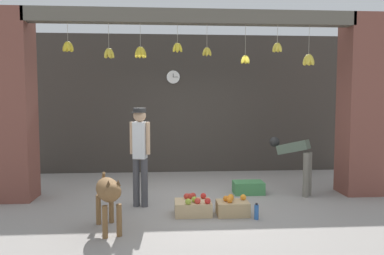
{
  "coord_description": "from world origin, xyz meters",
  "views": [
    {
      "loc": [
        -0.48,
        -6.37,
        1.78
      ],
      "look_at": [
        0.0,
        0.39,
        1.25
      ],
      "focal_mm": 35.0,
      "sensor_mm": 36.0,
      "label": 1
    }
  ],
  "objects": [
    {
      "name": "shopkeeper",
      "position": [
        -0.9,
        -0.28,
        0.95
      ],
      "size": [
        0.33,
        0.28,
        1.62
      ],
      "rotation": [
        0.0,
        0.0,
        2.88
      ],
      "color": "#424247",
      "rests_on": "ground_plane"
    },
    {
      "name": "dog",
      "position": [
        -1.24,
        -1.42,
        0.53
      ],
      "size": [
        0.52,
        1.06,
        0.77
      ],
      "rotation": [
        0.0,
        0.0,
        -1.26
      ],
      "color": "brown",
      "rests_on": "ground_plane"
    },
    {
      "name": "shop_pillar_left",
      "position": [
        -3.13,
        0.3,
        1.64
      ],
      "size": [
        0.7,
        0.6,
        3.28
      ],
      "primitive_type": "cube",
      "color": "brown",
      "rests_on": "ground_plane"
    },
    {
      "name": "wall_clock",
      "position": [
        -0.29,
        2.56,
        2.28
      ],
      "size": [
        0.33,
        0.03,
        0.33
      ],
      "color": "black"
    },
    {
      "name": "fruit_crate_apples",
      "position": [
        -0.06,
        -0.77,
        0.12
      ],
      "size": [
        0.55,
        0.43,
        0.29
      ],
      "color": "tan",
      "rests_on": "ground_plane"
    },
    {
      "name": "shop_pillar_right",
      "position": [
        3.13,
        0.3,
        1.64
      ],
      "size": [
        0.7,
        0.6,
        3.28
      ],
      "primitive_type": "cube",
      "color": "brown",
      "rests_on": "ground_plane"
    },
    {
      "name": "fruit_crate_oranges",
      "position": [
        0.53,
        -0.85,
        0.12
      ],
      "size": [
        0.48,
        0.34,
        0.3
      ],
      "color": "tan",
      "rests_on": "ground_plane"
    },
    {
      "name": "produce_box_green",
      "position": [
        1.06,
        0.41,
        0.11
      ],
      "size": [
        0.56,
        0.37,
        0.23
      ],
      "primitive_type": "cube",
      "color": "#42844C",
      "rests_on": "ground_plane"
    },
    {
      "name": "water_bottle",
      "position": [
        0.85,
        -1.07,
        0.11
      ],
      "size": [
        0.07,
        0.07,
        0.24
      ],
      "color": "#2D60AD",
      "rests_on": "ground_plane"
    },
    {
      "name": "storefront_awning",
      "position": [
        0.0,
        0.12,
        3.11
      ],
      "size": [
        5.66,
        0.28,
        0.94
      ],
      "color": "#5B564C"
    },
    {
      "name": "worker_stooping",
      "position": [
        1.91,
        0.29,
        0.7
      ],
      "size": [
        0.69,
        0.62,
        1.05
      ],
      "rotation": [
        0.0,
        0.0,
        0.87
      ],
      "color": "#6B665B",
      "rests_on": "ground_plane"
    },
    {
      "name": "shop_back_wall",
      "position": [
        0.0,
        2.64,
        1.64
      ],
      "size": [
        7.56,
        0.12,
        3.28
      ],
      "primitive_type": "cube",
      "color": "#38332D",
      "rests_on": "ground_plane"
    },
    {
      "name": "ground_plane",
      "position": [
        0.0,
        0.0,
        0.0
      ],
      "size": [
        60.0,
        60.0,
        0.0
      ],
      "primitive_type": "plane",
      "color": "gray"
    }
  ]
}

